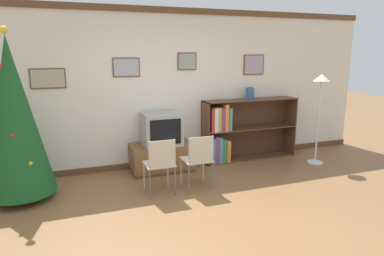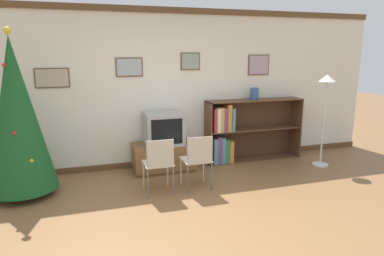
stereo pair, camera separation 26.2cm
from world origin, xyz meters
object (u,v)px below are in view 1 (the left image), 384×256
object	(u,v)px
christmas_tree	(14,117)
folding_chair_left	(161,163)
folding_chair_right	(199,159)
television	(161,129)
vase	(250,93)
standing_lamp	(320,96)
bookshelf	(234,131)
tv_console	(162,157)

from	to	relation	value
christmas_tree	folding_chair_left	distance (m)	2.01
folding_chair_left	folding_chair_right	world-z (taller)	same
television	folding_chair_right	xyz separation A→B (m)	(0.28, -0.98, -0.26)
folding_chair_left	vase	distance (m)	2.44
christmas_tree	standing_lamp	distance (m)	4.82
television	folding_chair_left	bearing A→B (deg)	-106.25
folding_chair_right	bookshelf	xyz separation A→B (m)	(1.13, 1.09, 0.08)
television	standing_lamp	size ratio (longest dim) A/B	0.38
tv_console	television	bearing A→B (deg)	-90.00
folding_chair_right	vase	world-z (taller)	vase
television	vase	world-z (taller)	vase
christmas_tree	vase	distance (m)	3.89
christmas_tree	bookshelf	bearing A→B (deg)	8.68
christmas_tree	folding_chair_right	world-z (taller)	christmas_tree
tv_console	television	distance (m)	0.50
television	christmas_tree	bearing A→B (deg)	-168.55
television	folding_chair_left	xyz separation A→B (m)	(-0.28, -0.98, -0.26)
folding_chair_left	bookshelf	xyz separation A→B (m)	(1.70, 1.09, 0.08)
television	folding_chair_right	distance (m)	1.05
christmas_tree	television	bearing A→B (deg)	11.45
christmas_tree	folding_chair_right	size ratio (longest dim) A/B	2.80
christmas_tree	tv_console	bearing A→B (deg)	11.51
christmas_tree	vase	size ratio (longest dim) A/B	10.83
folding_chair_left	standing_lamp	xyz separation A→B (m)	(3.00, 0.40, 0.76)
folding_chair_right	standing_lamp	distance (m)	2.58
folding_chair_left	standing_lamp	bearing A→B (deg)	7.56
folding_chair_right	standing_lamp	size ratio (longest dim) A/B	0.51
folding_chair_left	vase	world-z (taller)	vase
folding_chair_right	standing_lamp	xyz separation A→B (m)	(2.43, 0.40, 0.76)
standing_lamp	bookshelf	bearing A→B (deg)	152.21
bookshelf	television	bearing A→B (deg)	-175.51
bookshelf	folding_chair_left	bearing A→B (deg)	-147.37
standing_lamp	television	bearing A→B (deg)	168.01
folding_chair_right	bookshelf	size ratio (longest dim) A/B	0.45
vase	standing_lamp	xyz separation A→B (m)	(0.97, -0.73, -0.01)
television	standing_lamp	bearing A→B (deg)	-11.99
folding_chair_left	christmas_tree	bearing A→B (deg)	163.20
folding_chair_left	folding_chair_right	distance (m)	0.57
television	vase	bearing A→B (deg)	5.11
bookshelf	vase	size ratio (longest dim) A/B	8.60
christmas_tree	folding_chair_right	xyz separation A→B (m)	(2.39, -0.55, -0.67)
bookshelf	standing_lamp	xyz separation A→B (m)	(1.30, -0.69, 0.68)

